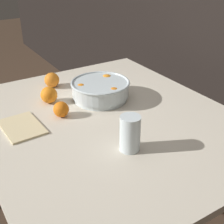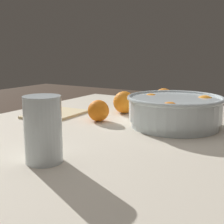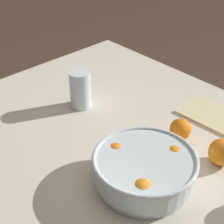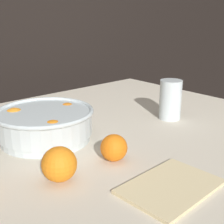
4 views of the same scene
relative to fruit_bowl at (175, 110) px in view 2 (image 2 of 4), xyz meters
The scene contains 7 objects.
dining_table 0.23m from the fruit_bowl, 21.48° to the right, with size 1.25×1.05×0.76m.
fruit_bowl is the anchor object (origin of this frame).
juice_glass 0.44m from the fruit_bowl, 15.98° to the right, with size 0.08×0.08×0.14m.
orange_loose_near_bowl 0.25m from the fruit_bowl, 112.91° to the right, with size 0.08×0.08×0.08m, color orange.
orange_loose_front 0.30m from the fruit_bowl, 151.44° to the right, with size 0.08×0.08×0.08m, color orange.
orange_loose_aside 0.24m from the fruit_bowl, 75.51° to the right, with size 0.07×0.07×0.07m, color orange.
napkin 0.42m from the fruit_bowl, 81.31° to the right, with size 0.21×0.15×0.01m, color beige.
Camera 2 is at (0.69, 0.39, 0.99)m, focal length 50.00 mm.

